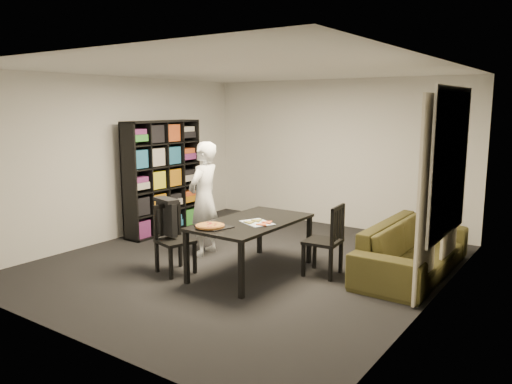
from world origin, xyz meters
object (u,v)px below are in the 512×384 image
Objects in this scene: bookshelf at (163,177)px; dining_table at (252,225)px; baking_tray at (214,226)px; sofa at (413,249)px; person at (204,199)px; chair_right at (329,236)px; chair_left at (172,234)px; pepperoni_pizza at (210,226)px.

bookshelf is 1.15× the size of dining_table.
baking_tray reaches higher than sofa.
bookshelf is at bearing 148.47° from baking_tray.
baking_tray is (-0.18, -0.53, 0.07)m from dining_table.
chair_right is at bearing 88.03° from person.
bookshelf reaches higher than person.
chair_left reaches higher than dining_table.
pepperoni_pizza is at bearing -107.84° from dining_table.
baking_tray is at bearing 131.87° from sofa.
sofa is at bearing 4.29° from bookshelf.
baking_tray is at bearing 39.69° from person.
pepperoni_pizza reaches higher than sofa.
person is at bearing 164.37° from dining_table.
chair_right is at bearing 44.63° from pepperoni_pizza.
person is at bearing 134.04° from pepperoni_pizza.
dining_table is at bearing -19.46° from bookshelf.
baking_tray is (0.70, 0.02, 0.19)m from chair_left.
chair_left is at bearing -178.33° from baking_tray.
chair_left is at bearing -148.32° from dining_table.
person is at bearing -22.22° from bookshelf.
chair_right is 2.63× the size of pepperoni_pizza.
chair_left is at bearing -42.01° from bookshelf.
chair_left is 0.40× the size of sofa.
chair_right is (3.33, -0.41, -0.43)m from bookshelf.
dining_table reaches higher than sofa.
bookshelf is 2.70m from pepperoni_pizza.
chair_left is (1.57, -1.41, -0.44)m from bookshelf.
chair_left is 2.22× the size of baking_tray.
dining_table is 1.80× the size of chair_right.
chair_right is 1.96m from person.
chair_left reaches higher than pepperoni_pizza.
bookshelf is 1.16× the size of person.
dining_table is 1.01× the size of person.
bookshelf is 5.43× the size of pepperoni_pizza.
chair_right is at bearing 27.70° from dining_table.
person reaches higher than dining_table.
bookshelf is 4.75× the size of baking_tray.
dining_table is 0.56m from baking_tray.
chair_right is 0.56× the size of person.
pepperoni_pizza is at bearing -78.92° from chair_left.
bookshelf is 3.38m from chair_right.
baking_tray is at bearing -52.75° from chair_right.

